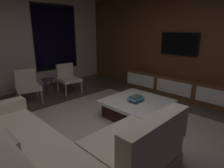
# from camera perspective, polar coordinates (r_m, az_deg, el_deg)

# --- Properties ---
(floor) EXTENTS (9.20, 9.20, 0.00)m
(floor) POSITION_cam_1_polar(r_m,az_deg,el_deg) (3.26, -3.11, -15.82)
(floor) COLOR #473D33
(back_wall_with_window) EXTENTS (6.60, 0.30, 2.70)m
(back_wall_with_window) POSITION_cam_1_polar(r_m,az_deg,el_deg) (5.97, -28.23, 10.64)
(back_wall_with_window) COLOR beige
(back_wall_with_window) RESTS_ON floor
(media_wall) EXTENTS (0.12, 7.80, 2.70)m
(media_wall) POSITION_cam_1_polar(r_m,az_deg,el_deg) (5.33, 22.35, 10.95)
(media_wall) COLOR brown
(media_wall) RESTS_ON floor
(area_rug) EXTENTS (3.20, 3.80, 0.01)m
(area_rug) POSITION_cam_1_polar(r_m,az_deg,el_deg) (3.41, 2.56, -14.16)
(area_rug) COLOR #ADA391
(area_rug) RESTS_ON floor
(sectional_couch) EXTENTS (1.98, 2.50, 0.82)m
(sectional_couch) POSITION_cam_1_polar(r_m,az_deg,el_deg) (2.52, -16.87, -19.35)
(sectional_couch) COLOR #B1A997
(sectional_couch) RESTS_ON floor
(coffee_table) EXTENTS (1.16, 1.16, 0.36)m
(coffee_table) POSITION_cam_1_polar(r_m,az_deg,el_deg) (3.89, 7.40, -7.24)
(coffee_table) COLOR black
(coffee_table) RESTS_ON floor
(book_stack_on_coffee_table) EXTENTS (0.30, 0.22, 0.11)m
(book_stack_on_coffee_table) POSITION_cam_1_polar(r_m,az_deg,el_deg) (3.76, 7.18, -4.37)
(book_stack_on_coffee_table) COLOR #477087
(book_stack_on_coffee_table) RESTS_ON coffee_table
(accent_chair_near_window) EXTENTS (0.59, 0.61, 0.78)m
(accent_chair_near_window) POSITION_cam_1_polar(r_m,az_deg,el_deg) (5.50, -13.11, 2.18)
(accent_chair_near_window) COLOR #B2ADA0
(accent_chair_near_window) RESTS_ON floor
(accent_chair_by_curtain) EXTENTS (0.64, 0.65, 0.78)m
(accent_chair_by_curtain) POSITION_cam_1_polar(r_m,az_deg,el_deg) (5.06, -24.04, -0.04)
(accent_chair_by_curtain) COLOR #B2ADA0
(accent_chair_by_curtain) RESTS_ON floor
(side_stool) EXTENTS (0.32, 0.32, 0.46)m
(side_stool) POSITION_cam_1_polar(r_m,az_deg,el_deg) (5.32, -18.68, 0.59)
(side_stool) COLOR #333338
(side_stool) RESTS_ON floor
(media_console) EXTENTS (0.46, 3.10, 0.52)m
(media_console) POSITION_cam_1_polar(r_m,az_deg,el_deg) (5.28, 19.34, -0.96)
(media_console) COLOR brown
(media_console) RESTS_ON floor
(mounted_tv) EXTENTS (0.05, 1.01, 0.58)m
(mounted_tv) POSITION_cam_1_polar(r_m,az_deg,el_deg) (5.33, 19.38, 11.25)
(mounted_tv) COLOR black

